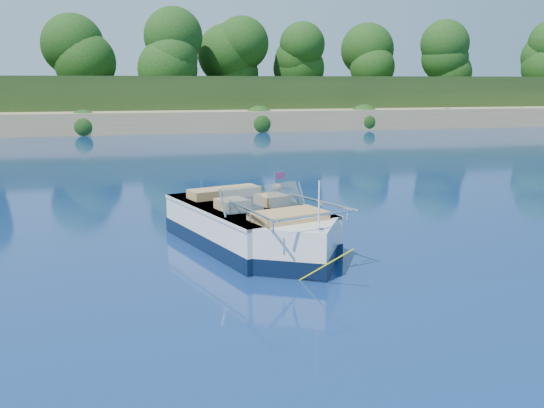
% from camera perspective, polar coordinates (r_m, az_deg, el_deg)
% --- Properties ---
extents(ground, '(160.00, 160.00, 0.00)m').
position_cam_1_polar(ground, '(9.69, 4.58, -10.48)').
color(ground, '#0A1846').
rests_on(ground, ground).
extents(shoreline, '(170.00, 59.00, 6.00)m').
position_cam_1_polar(shoreline, '(72.40, -11.62, 9.17)').
color(shoreline, '#8F7A53').
rests_on(shoreline, ground).
extents(treeline, '(150.00, 7.12, 8.19)m').
position_cam_1_polar(treeline, '(49.66, -10.68, 13.52)').
color(treeline, '#322210').
rests_on(treeline, ground).
extents(motorboat, '(3.36, 6.10, 2.09)m').
position_cam_1_polar(motorboat, '(13.28, -1.54, -2.51)').
color(motorboat, white).
rests_on(motorboat, ground).
extents(tow_tube, '(1.55, 1.55, 0.33)m').
position_cam_1_polar(tow_tube, '(15.86, 0.99, -1.39)').
color(tow_tube, '#F2B600').
rests_on(tow_tube, ground).
extents(boy, '(0.50, 0.84, 1.55)m').
position_cam_1_polar(boy, '(15.92, 0.58, -1.65)').
color(boy, tan).
rests_on(boy, ground).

